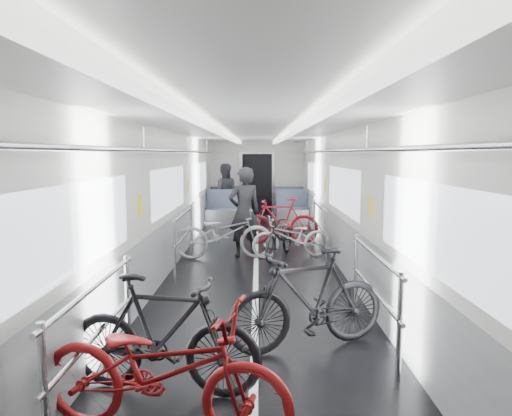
{
  "coord_description": "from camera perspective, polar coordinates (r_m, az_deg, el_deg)",
  "views": [
    {
      "loc": [
        0.04,
        -7.75,
        2.01
      ],
      "look_at": [
        0.0,
        0.1,
        1.08
      ],
      "focal_mm": 32.0,
      "sensor_mm": 36.0,
      "label": 1
    }
  ],
  "objects": [
    {
      "name": "bike_right_near",
      "position": [
        4.81,
        6.55,
        -11.27
      ],
      "size": [
        1.81,
        1.05,
        1.05
      ],
      "primitive_type": "imported",
      "rotation": [
        0.0,
        0.0,
        -1.23
      ],
      "color": "black",
      "rests_on": "floor"
    },
    {
      "name": "bike_aisle",
      "position": [
        8.87,
        3.03,
        -3.54
      ],
      "size": [
        1.06,
        1.69,
        0.84
      ],
      "primitive_type": "imported",
      "rotation": [
        0.0,
        0.0,
        -0.34
      ],
      "color": "black",
      "rests_on": "floor"
    },
    {
      "name": "bike_left_near",
      "position": [
        3.46,
        -11.71,
        -19.27
      ],
      "size": [
        2.0,
        1.1,
        1.0
      ],
      "primitive_type": "imported",
      "rotation": [
        0.0,
        0.0,
        1.33
      ],
      "color": "maroon",
      "rests_on": "floor"
    },
    {
      "name": "car_shell",
      "position": [
        9.57,
        0.05,
        1.5
      ],
      "size": [
        3.02,
        14.01,
        2.41
      ],
      "color": "black",
      "rests_on": "ground"
    },
    {
      "name": "bike_right_mid",
      "position": [
        8.86,
        4.47,
        -3.66
      ],
      "size": [
        1.61,
        0.78,
        0.81
      ],
      "primitive_type": "imported",
      "rotation": [
        0.0,
        0.0,
        -1.41
      ],
      "color": "silver",
      "rests_on": "floor"
    },
    {
      "name": "bike_left_far",
      "position": [
        8.77,
        -4.01,
        -3.18
      ],
      "size": [
        1.94,
        0.86,
        0.99
      ],
      "primitive_type": "imported",
      "rotation": [
        0.0,
        0.0,
        1.68
      ],
      "color": "#9B9C9F",
      "rests_on": "floor"
    },
    {
      "name": "bike_left_mid",
      "position": [
        4.04,
        -11.56,
        -15.21
      ],
      "size": [
        1.75,
        0.77,
        1.02
      ],
      "primitive_type": "imported",
      "rotation": [
        0.0,
        0.0,
        1.39
      ],
      "color": "black",
      "rests_on": "floor"
    },
    {
      "name": "person_standing",
      "position": [
        8.89,
        -1.45,
        -0.52
      ],
      "size": [
        0.74,
        0.6,
        1.76
      ],
      "primitive_type": "imported",
      "rotation": [
        0.0,
        0.0,
        3.46
      ],
      "color": "black",
      "rests_on": "floor"
    },
    {
      "name": "bike_right_far",
      "position": [
        10.22,
        3.05,
        -1.63
      ],
      "size": [
        1.72,
        0.54,
        1.03
      ],
      "primitive_type": "imported",
      "rotation": [
        0.0,
        0.0,
        -1.61
      ],
      "color": "#A51422",
      "rests_on": "floor"
    },
    {
      "name": "person_seated",
      "position": [
        13.73,
        -3.97,
        1.98
      ],
      "size": [
        0.86,
        0.68,
        1.72
      ],
      "primitive_type": "imported",
      "rotation": [
        0.0,
        0.0,
        3.17
      ],
      "color": "#323039",
      "rests_on": "floor"
    }
  ]
}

